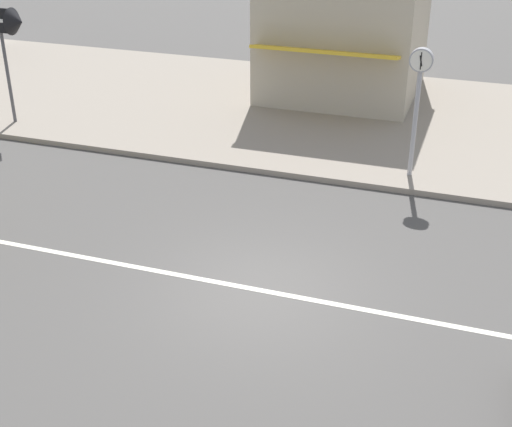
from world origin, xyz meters
The scene contains 6 objects.
ground_plane centered at (0.00, 0.00, 0.00)m, with size 160.00×160.00×0.00m, color #4C4947.
lane_centre_stripe centered at (0.00, 0.00, 0.00)m, with size 50.40×0.14×0.01m, color silver.
kerb_strip centered at (0.00, 10.24, 0.07)m, with size 68.00×10.00×0.15m, color gray.
street_clock centered at (2.00, 6.13, 2.52)m, with size 0.57×0.22×3.26m.
arrow_signboard centered at (-9.52, 6.26, 3.05)m, with size 1.26×0.78×3.45m.
shopfront_mid_block centered at (-1.20, 12.49, 2.51)m, with size 5.04×5.78×4.71m.
Camera 1 is at (3.65, -10.94, 7.53)m, focal length 50.00 mm.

